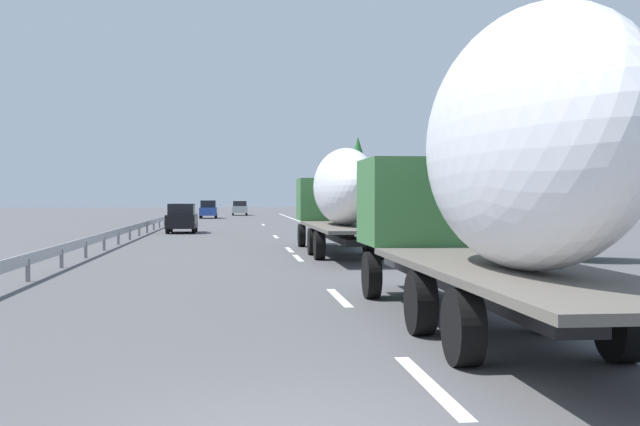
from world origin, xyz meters
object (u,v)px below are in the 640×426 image
truck_trailing (496,167)px  car_silver_hatch (240,208)px  car_black_suv (182,218)px  car_blue_sedan (208,209)px  road_sign (353,199)px  truck_lead (340,194)px

truck_trailing → car_silver_hatch: bearing=2.3°
car_black_suv → car_blue_sedan: bearing=-0.9°
truck_trailing → road_sign: (35.49, -3.10, -0.59)m
car_black_suv → road_sign: size_ratio=1.34×
car_silver_hatch → road_sign: 50.48m
truck_lead → car_black_suv: (19.45, 7.43, -1.44)m
car_blue_sedan → car_black_suv: bearing=179.1°
car_silver_hatch → truck_lead: bearing=-177.0°
truck_trailing → car_black_suv: (37.97, 7.43, -1.79)m
car_silver_hatch → car_blue_sedan: (-13.17, 3.40, 0.05)m
car_silver_hatch → road_sign: road_sign is taller
truck_lead → car_black_suv: size_ratio=3.43×
car_blue_sedan → road_sign: bearing=-164.8°
truck_trailing → truck_lead: bearing=-0.0°
truck_trailing → car_blue_sedan: bearing=5.5°
truck_lead → truck_trailing: size_ratio=1.09×
truck_lead → car_silver_hatch: 67.11m
truck_lead → car_blue_sedan: bearing=7.3°
car_blue_sedan → road_sign: size_ratio=1.51×
truck_lead → truck_trailing: 18.53m
truck_trailing → road_sign: 35.63m
car_silver_hatch → truck_trailing: bearing=-177.7°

